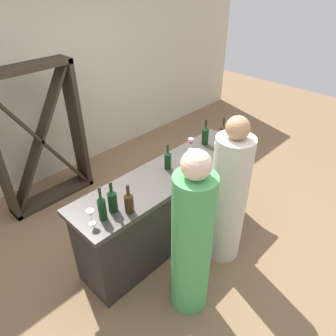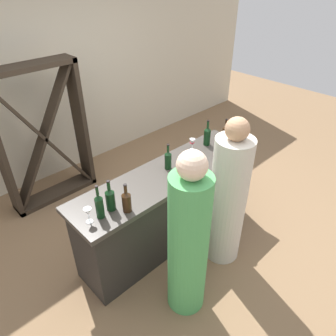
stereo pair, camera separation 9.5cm
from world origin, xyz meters
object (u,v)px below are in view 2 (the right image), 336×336
object	(u,v)px
wine_bottle_second_left_dark_green	(110,199)
wine_glass_near_left	(219,148)
wine_glass_near_center	(88,212)
wine_bottle_rightmost_dark_green	(207,135)
wine_rack	(43,137)
wine_bottle_center_amber_brown	(127,201)
person_left_guest	(188,243)
wine_bottle_far_right_amber_brown	(225,133)
wine_bottle_leftmost_dark_green	(99,205)
wine_glass_near_right	(192,143)
person_center_guest	(228,199)
wine_bottle_second_right_dark_green	(168,159)

from	to	relation	value
wine_bottle_second_left_dark_green	wine_glass_near_left	distance (m)	1.37
wine_glass_near_center	wine_bottle_rightmost_dark_green	bearing A→B (deg)	5.95
wine_rack	wine_bottle_center_amber_brown	size ratio (longest dim) A/B	6.37
wine_bottle_second_left_dark_green	wine_glass_near_center	world-z (taller)	wine_bottle_second_left_dark_green
wine_rack	person_left_guest	world-z (taller)	wine_rack
wine_bottle_rightmost_dark_green	wine_bottle_far_right_amber_brown	distance (m)	0.23
wine_bottle_leftmost_dark_green	wine_glass_near_left	bearing A→B (deg)	-2.41
wine_bottle_center_amber_brown	wine_bottle_rightmost_dark_green	size ratio (longest dim) A/B	0.91
wine_glass_near_left	wine_glass_near_right	xyz separation A→B (m)	(-0.11, 0.29, -0.01)
wine_bottle_second_left_dark_green	wine_glass_near_right	size ratio (longest dim) A/B	2.13
wine_bottle_second_left_dark_green	wine_glass_near_left	bearing A→B (deg)	-3.51
person_center_guest	wine_bottle_second_left_dark_green	bearing A→B (deg)	70.58
wine_bottle_leftmost_dark_green	wine_bottle_center_amber_brown	size ratio (longest dim) A/B	1.16
wine_bottle_second_right_dark_green	wine_glass_near_left	xyz separation A→B (m)	(0.57, -0.21, -0.00)
wine_bottle_second_left_dark_green	wine_glass_near_center	distance (m)	0.23
person_center_guest	wine_bottle_rightmost_dark_green	bearing A→B (deg)	-26.75
wine_bottle_far_right_amber_brown	wine_bottle_center_amber_brown	bearing A→B (deg)	-173.55
wine_glass_near_left	wine_glass_near_center	world-z (taller)	wine_glass_near_left
wine_glass_near_left	person_center_guest	distance (m)	0.62
wine_glass_near_center	person_left_guest	size ratio (longest dim) A/B	0.09
wine_bottle_far_right_amber_brown	person_left_guest	bearing A→B (deg)	-152.73
wine_bottle_center_amber_brown	wine_glass_near_right	size ratio (longest dim) A/B	1.99
wine_rack	wine_glass_near_center	world-z (taller)	wine_rack
wine_rack	wine_bottle_leftmost_dark_green	world-z (taller)	wine_rack
person_left_guest	person_center_guest	xyz separation A→B (m)	(0.72, 0.13, -0.02)
wine_bottle_leftmost_dark_green	wine_glass_near_right	world-z (taller)	wine_bottle_leftmost_dark_green
wine_bottle_second_left_dark_green	wine_bottle_second_right_dark_green	xyz separation A→B (m)	(0.80, 0.12, -0.01)
wine_bottle_leftmost_dark_green	wine_glass_near_right	distance (m)	1.40
wine_bottle_rightmost_dark_green	wine_glass_near_right	bearing A→B (deg)	171.83
person_left_guest	wine_rack	bearing A→B (deg)	22.83
wine_bottle_center_amber_brown	person_center_guest	distance (m)	1.05
wine_glass_near_center	wine_glass_near_right	bearing A→B (deg)	8.02
wine_rack	wine_bottle_center_amber_brown	distance (m)	1.84
wine_bottle_center_amber_brown	wine_bottle_rightmost_dark_green	distance (m)	1.42
wine_glass_near_center	wine_glass_near_right	world-z (taller)	same
wine_bottle_rightmost_dark_green	wine_glass_near_right	size ratio (longest dim) A/B	2.19
wine_bottle_center_amber_brown	wine_bottle_second_right_dark_green	bearing A→B (deg)	18.11
wine_glass_near_left	wine_rack	bearing A→B (deg)	123.33
wine_bottle_second_right_dark_green	wine_glass_near_center	world-z (taller)	wine_bottle_second_right_dark_green
wine_bottle_second_left_dark_green	person_left_guest	xyz separation A→B (m)	(0.30, -0.65, -0.26)
wine_bottle_far_right_amber_brown	person_center_guest	size ratio (longest dim) A/B	0.18
wine_bottle_center_amber_brown	wine_bottle_far_right_amber_brown	world-z (taller)	wine_bottle_far_right_amber_brown
wine_bottle_far_right_amber_brown	wine_glass_near_right	bearing A→B (deg)	162.14
wine_glass_near_right	wine_bottle_second_right_dark_green	bearing A→B (deg)	-169.71
wine_rack	person_center_guest	world-z (taller)	wine_rack
wine_bottle_leftmost_dark_green	wine_bottle_far_right_amber_brown	bearing A→B (deg)	2.83
wine_bottle_second_right_dark_green	wine_bottle_far_right_amber_brown	bearing A→B (deg)	-3.45
person_left_guest	wine_bottle_second_left_dark_green	bearing A→B (deg)	44.82
wine_bottle_second_left_dark_green	wine_bottle_second_right_dark_green	size ratio (longest dim) A/B	1.06
wine_bottle_rightmost_dark_green	wine_glass_near_left	world-z (taller)	wine_bottle_rightmost_dark_green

